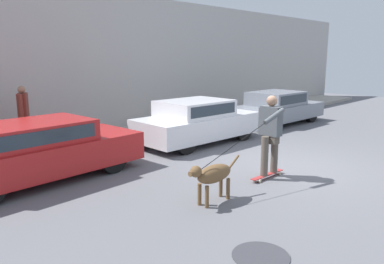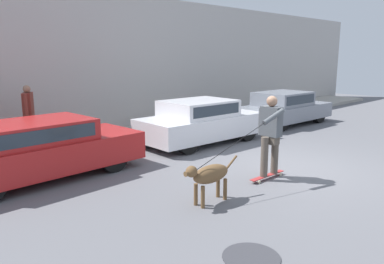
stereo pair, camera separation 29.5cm
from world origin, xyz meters
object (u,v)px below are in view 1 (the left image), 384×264
(dog, at_px, (213,175))
(parked_car_1, at_px, (198,122))
(parked_car_2, at_px, (277,108))
(fire_hydrant, at_px, (223,119))
(skateboarder, at_px, (270,132))
(pedestrian_with_bag, at_px, (24,115))
(parked_car_0, at_px, (37,151))

(dog, bearing_deg, parked_car_1, -132.70)
(parked_car_2, xyz_separation_m, fire_hydrant, (-2.31, 0.81, -0.23))
(parked_car_1, relative_size, fire_hydrant, 5.57)
(skateboarder, height_order, pedestrian_with_bag, pedestrian_with_bag)
(skateboarder, bearing_deg, parked_car_0, -42.01)
(parked_car_2, relative_size, dog, 3.14)
(parked_car_2, bearing_deg, dog, -154.42)
(dog, distance_m, fire_hydrant, 6.89)
(dog, bearing_deg, pedestrian_with_bag, -80.13)
(skateboarder, relative_size, fire_hydrant, 3.93)
(skateboarder, bearing_deg, parked_car_1, -110.09)
(parked_car_1, xyz_separation_m, pedestrian_with_bag, (-4.17, 2.31, 0.43))
(parked_car_1, distance_m, parked_car_2, 4.49)
(dog, bearing_deg, skateboarder, -177.62)
(pedestrian_with_bag, distance_m, fire_hydrant, 6.57)
(skateboarder, bearing_deg, fire_hydrant, -128.43)
(parked_car_0, relative_size, parked_car_1, 1.09)
(parked_car_0, height_order, parked_car_2, parked_car_0)
(parked_car_1, distance_m, dog, 4.73)
(skateboarder, xyz_separation_m, pedestrian_with_bag, (-2.82, 5.69, 0.06))
(parked_car_0, distance_m, pedestrian_with_bag, 2.46)
(dog, relative_size, skateboarder, 0.47)
(dog, distance_m, skateboarder, 1.96)
(parked_car_1, height_order, pedestrian_with_bag, pedestrian_with_bag)
(dog, xyz_separation_m, fire_hydrant, (5.43, 4.24, -0.14))
(parked_car_0, bearing_deg, pedestrian_with_bag, 70.99)
(parked_car_0, xyz_separation_m, fire_hydrant, (7.06, 0.82, -0.26))
(parked_car_1, relative_size, pedestrian_with_bag, 2.38)
(parked_car_1, xyz_separation_m, dog, (-3.25, -3.43, -0.12))
(parked_car_1, distance_m, pedestrian_with_bag, 4.79)
(parked_car_2, bearing_deg, parked_car_1, -178.31)
(fire_hydrant, bearing_deg, parked_car_1, -159.58)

